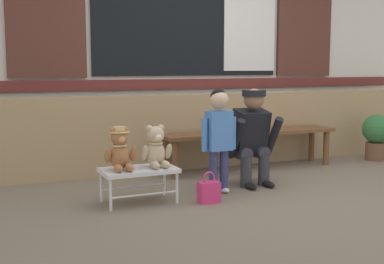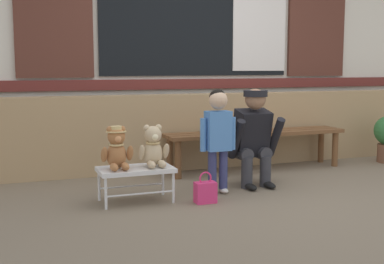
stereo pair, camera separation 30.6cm
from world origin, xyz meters
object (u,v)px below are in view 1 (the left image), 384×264
Objects in this scene: teddy_bear_with_hat at (120,149)px; wooden_bench_long at (250,137)px; potted_plant at (377,134)px; child_standing at (219,129)px; small_display_bench at (139,172)px; teddy_bear_plain at (156,148)px; handbag_on_ground at (209,192)px; adult_crouching at (252,136)px.

wooden_bench_long is at bearing 26.25° from teddy_bear_with_hat.
child_standing is at bearing -164.95° from potted_plant.
wooden_bench_long is 3.28× the size of small_display_bench.
teddy_bear_plain is at bearing -148.93° from wooden_bench_long.
handbag_on_ground is 0.48× the size of potted_plant.
handbag_on_ground is at bearing -32.22° from teddy_bear_plain.
teddy_bear_with_hat is at bearing 179.23° from small_display_bench.
child_standing is (-0.83, -0.85, 0.22)m from wooden_bench_long.
child_standing is 1.68× the size of potted_plant.
teddy_bear_plain is 0.38× the size of child_standing.
teddy_bear_plain is at bearing -177.68° from child_standing.
teddy_bear_plain is at bearing -169.67° from adult_crouching.
adult_crouching reaches higher than teddy_bear_plain.
potted_plant is (3.18, 0.71, -0.14)m from teddy_bear_plain.
adult_crouching is at bearing -119.17° from wooden_bench_long.
teddy_bear_with_hat is 0.32m from teddy_bear_plain.
wooden_bench_long is at bearing 174.76° from potted_plant.
teddy_bear_with_hat reaches higher than small_display_bench.
teddy_bear_plain is (0.32, -0.00, -0.01)m from teddy_bear_with_hat.
child_standing reaches higher than adult_crouching.
wooden_bench_long is 5.78× the size of teddy_bear_with_hat.
adult_crouching reaches higher than small_display_bench.
small_display_bench is (-1.61, -0.87, -0.11)m from wooden_bench_long.
small_display_bench is at bearing -170.92° from adult_crouching.
small_display_bench is 0.67× the size of adult_crouching.
teddy_bear_with_hat reaches higher than wooden_bench_long.
child_standing reaches higher than handbag_on_ground.
teddy_bear_with_hat is at bearing -172.04° from adult_crouching.
adult_crouching reaches higher than teddy_bear_with_hat.
wooden_bench_long is 1.74m from potted_plant.
handbag_on_ground is at bearing -23.91° from small_display_bench.
teddy_bear_plain is 1.09m from adult_crouching.
teddy_bear_with_hat is 0.95m from child_standing.
small_display_bench is 1.76× the size of teddy_bear_plain.
potted_plant reaches higher than handbag_on_ground.
teddy_bear_plain is 0.59m from handbag_on_ground.
teddy_bear_with_hat is (-1.77, -0.87, 0.10)m from wooden_bench_long.
small_display_bench is 0.25m from teddy_bear_plain.
teddy_bear_with_hat is 0.38× the size of child_standing.
child_standing is (0.62, 0.03, 0.13)m from teddy_bear_plain.
wooden_bench_long is 1.57m from handbag_on_ground.
adult_crouching reaches higher than handbag_on_ground.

